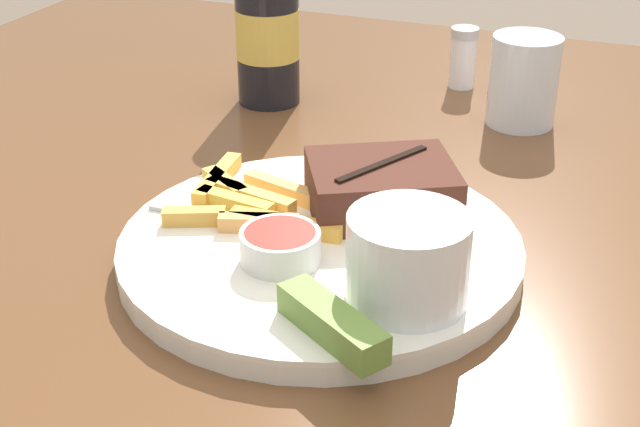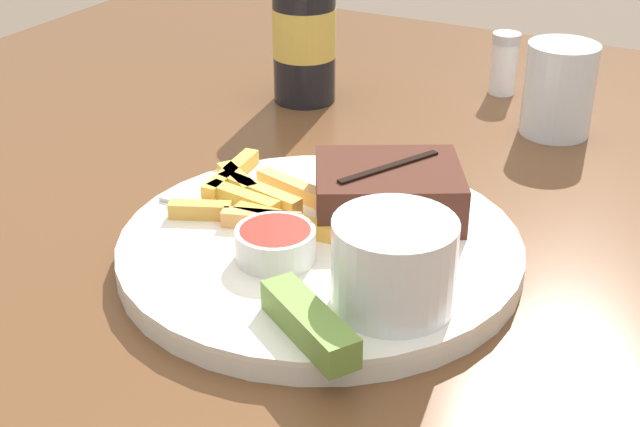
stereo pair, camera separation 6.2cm
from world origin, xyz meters
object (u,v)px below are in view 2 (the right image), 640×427
Objects in this scene: dipping_sauce_cup at (275,242)px; fork_utensil at (230,214)px; beer_bottle at (304,29)px; coleslaw_cup at (394,259)px; steak_portion at (388,191)px; salt_shaker at (504,63)px; dinner_plate at (320,249)px; drinking_glass at (559,89)px; pickle_spear at (309,323)px.

fork_utensil is (-0.06, 0.04, -0.01)m from dipping_sauce_cup.
coleslaw_cup is at bearing -53.83° from beer_bottle.
dipping_sauce_cup is 0.36m from beer_bottle.
dipping_sauce_cup is (-0.04, -0.10, -0.01)m from steak_portion.
dinner_plate is at bearing -91.52° from salt_shaker.
drinking_glass reaches higher than fork_utensil.
dinner_plate is 0.10m from coleslaw_cup.
pickle_spear is (0.06, -0.07, -0.00)m from dipping_sauce_cup.
coleslaw_cup is (0.05, -0.11, 0.01)m from steak_portion.
drinking_glass is at bearing 7.41° from beer_bottle.
salt_shaker is (0.01, 0.40, 0.02)m from dinner_plate.
coleslaw_cup is at bearing -33.93° from dinner_plate.
drinking_glass is at bearing 61.76° from fork_utensil.
dipping_sauce_cup is 0.09m from pickle_spear.
dinner_plate is 0.40m from salt_shaker.
drinking_glass reaches higher than steak_portion.
fork_utensil is at bearing -179.15° from dinner_plate.
beer_bottle is (-0.15, 0.32, 0.04)m from dipping_sauce_cup.
pickle_spear is 1.27× the size of salt_shaker.
dipping_sauce_cup is at bearing -32.28° from fork_utensil.
dipping_sauce_cup is at bearing -112.81° from steak_portion.
dipping_sauce_cup is (-0.01, -0.04, 0.02)m from dinner_plate.
pickle_spear reaches higher than dinner_plate.
pickle_spear is 0.42m from drinking_glass.
fork_utensil is at bearing 148.58° from dipping_sauce_cup.
dinner_plate is 0.08m from fork_utensil.
coleslaw_cup is 0.37× the size of beer_bottle.
dinner_plate is at bearing 114.56° from pickle_spear.
fork_utensil is at bearing 161.39° from coleslaw_cup.
pickle_spear is at bearing -95.17° from drinking_glass.
beer_bottle is at bearing 126.17° from coleslaw_cup.
beer_bottle is at bearing 118.88° from pickle_spear.
steak_portion is 0.34m from salt_shaker.
beer_bottle reaches higher than dipping_sauce_cup.
steak_portion is 1.54× the size of drinking_glass.
coleslaw_cup is at bearing -64.80° from steak_portion.
fork_utensil is (-0.08, -0.00, 0.01)m from dinner_plate.
steak_portion is at bearing 67.19° from dipping_sauce_cup.
dinner_plate is 3.50× the size of pickle_spear.
coleslaw_cup is at bearing -81.33° from salt_shaker.
coleslaw_cup is 0.89× the size of drinking_glass.
salt_shaker reaches higher than pickle_spear.
coleslaw_cup reaches higher than dinner_plate.
beer_bottle is at bearing 130.71° from steak_portion.
fork_utensil is at bearing -150.09° from steak_portion.
drinking_glass is 1.34× the size of salt_shaker.
pickle_spear is (0.02, -0.17, -0.01)m from steak_portion.
dipping_sauce_cup is 0.85× the size of salt_shaker.
beer_bottle is (-0.24, 0.33, 0.02)m from coleslaw_cup.
fork_utensil is at bearing 139.38° from pickle_spear.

